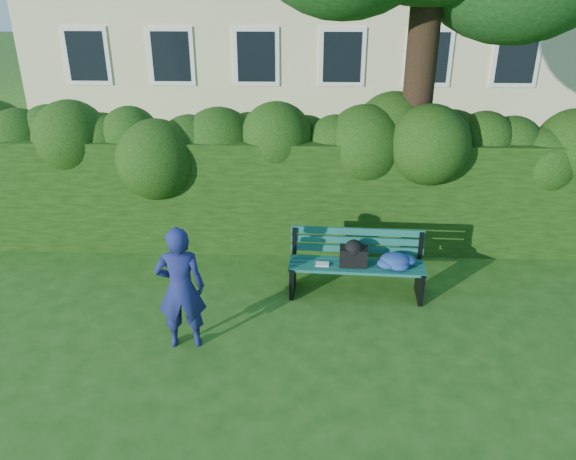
{
  "coord_description": "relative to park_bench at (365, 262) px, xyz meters",
  "views": [
    {
      "loc": [
        0.22,
        -6.28,
        4.08
      ],
      "look_at": [
        0.0,
        0.6,
        0.95
      ],
      "focal_mm": 35.0,
      "sensor_mm": 36.0,
      "label": 1
    }
  ],
  "objects": [
    {
      "name": "park_bench",
      "position": [
        0.0,
        0.0,
        0.0
      ],
      "size": [
        1.88,
        0.66,
        0.89
      ],
      "rotation": [
        0.0,
        0.0,
        -0.06
      ],
      "color": "#0F4E48",
      "rests_on": "ground"
    },
    {
      "name": "ground",
      "position": [
        -1.07,
        -0.58,
        -0.5
      ],
      "size": [
        80.0,
        80.0,
        0.0
      ],
      "primitive_type": "plane",
      "color": "#265114",
      "rests_on": "ground"
    },
    {
      "name": "hedge",
      "position": [
        -1.07,
        1.62,
        0.4
      ],
      "size": [
        10.0,
        1.0,
        1.8
      ],
      "color": "black",
      "rests_on": "ground"
    },
    {
      "name": "man_reading",
      "position": [
        -2.27,
        -1.27,
        0.28
      ],
      "size": [
        0.61,
        0.44,
        1.55
      ],
      "primitive_type": "imported",
      "rotation": [
        0.0,
        0.0,
        3.27
      ],
      "color": "navy",
      "rests_on": "ground"
    }
  ]
}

